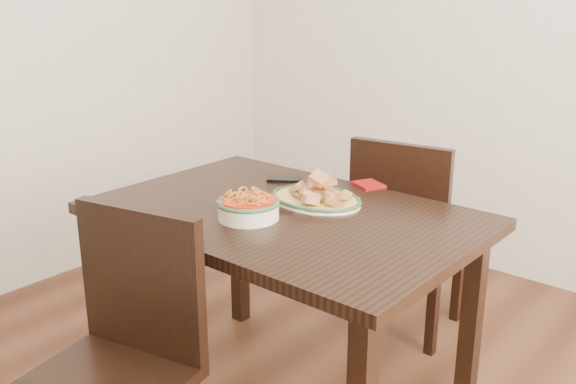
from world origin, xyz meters
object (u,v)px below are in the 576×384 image
Objects in this scene: chair_far at (406,228)px; smartphone at (284,179)px; dining_table at (284,235)px; fish_plate at (316,190)px; chair_near at (120,350)px; noodle_bowl at (248,206)px.

chair_far reaches higher than smartphone.
fish_plate is (0.03, 0.14, 0.14)m from dining_table.
chair_near is 0.98m from smartphone.
noodle_bowl is at bearing 76.94° from chair_near.
noodle_bowl is (0.01, 0.52, 0.29)m from chair_near.
chair_near reaches higher than smartphone.
chair_near is at bearing -94.11° from dining_table.
dining_table is 0.68m from chair_near.
chair_far is 2.63× the size of fish_plate.
chair_far is at bearing 81.44° from noodle_bowl.
fish_plate is at bearing -60.39° from smartphone.
fish_plate is at bearing 77.54° from dining_table.
chair_near is at bearing -112.38° from smartphone.
noodle_bowl is at bearing -105.98° from dining_table.
chair_far is 6.98× the size of smartphone.
fish_plate is at bearing 76.07° from chair_far.
dining_table is 0.37m from smartphone.
smartphone is (-0.19, 0.41, -0.04)m from noodle_bowl.
smartphone is at bearing 115.12° from noodle_bowl.
chair_near is 2.63× the size of fish_plate.
noodle_bowl is 0.45m from smartphone.
dining_table is at bearing 74.02° from noodle_bowl.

